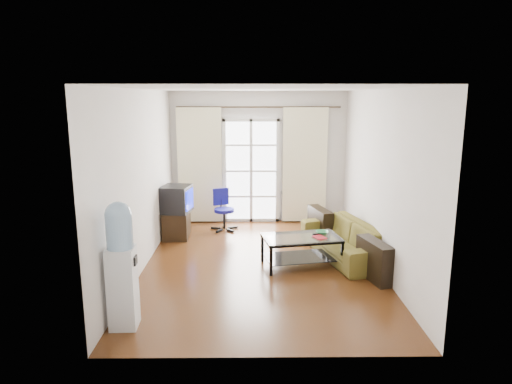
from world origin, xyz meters
TOP-DOWN VIEW (x-y plane):
  - floor at (0.00, 0.00)m, footprint 5.20×5.20m
  - ceiling at (0.00, 0.00)m, footprint 5.20×5.20m
  - wall_back at (0.00, 2.60)m, footprint 3.60×0.02m
  - wall_front at (0.00, -2.60)m, footprint 3.60×0.02m
  - wall_left at (-1.80, 0.00)m, footprint 0.02×5.20m
  - wall_right at (1.80, 0.00)m, footprint 0.02×5.20m
  - french_door at (-0.15, 2.54)m, footprint 1.16×0.06m
  - curtain_rod at (0.00, 2.50)m, footprint 3.30×0.04m
  - curtain_left at (-1.20, 2.48)m, footprint 0.90×0.07m
  - curtain_right at (0.95, 2.48)m, footprint 0.90×0.07m
  - radiator at (0.80, 2.50)m, footprint 0.64×0.12m
  - sofa at (1.37, 0.38)m, footprint 2.34×1.72m
  - coffee_table at (0.63, -0.05)m, footprint 1.27×0.87m
  - bowl at (0.96, 0.09)m, footprint 0.23×0.23m
  - book at (0.82, -0.16)m, footprint 0.31×0.33m
  - remote at (0.90, 0.05)m, footprint 0.18×0.07m
  - tv_stand at (-1.55, 1.47)m, footprint 0.46×0.68m
  - crt_tv at (-1.55, 1.41)m, footprint 0.60×0.61m
  - task_chair at (-0.69, 1.94)m, footprint 0.72×0.72m
  - water_cooler at (-1.60, -1.95)m, footprint 0.33×0.31m

SIDE VIEW (x-z plane):
  - floor at x=0.00m, z-range 0.00..0.00m
  - task_chair at x=-0.69m, z-range -0.17..0.64m
  - tv_stand at x=-1.55m, z-range 0.00..0.50m
  - sofa at x=1.37m, z-range 0.00..0.58m
  - coffee_table at x=0.63m, z-range 0.07..0.54m
  - radiator at x=0.80m, z-range 0.01..0.65m
  - remote at x=0.90m, z-range 0.47..0.49m
  - book at x=0.82m, z-range 0.47..0.49m
  - bowl at x=0.96m, z-range 0.47..0.52m
  - crt_tv at x=-1.55m, z-range 0.50..0.99m
  - water_cooler at x=-1.60m, z-range 0.03..1.51m
  - french_door at x=-0.15m, z-range 0.00..2.15m
  - curtain_left at x=-1.20m, z-range 0.02..2.38m
  - curtain_right at x=0.95m, z-range 0.02..2.38m
  - wall_back at x=0.00m, z-range 0.00..2.70m
  - wall_front at x=0.00m, z-range 0.00..2.70m
  - wall_left at x=-1.80m, z-range 0.00..2.70m
  - wall_right at x=1.80m, z-range 0.00..2.70m
  - curtain_rod at x=0.00m, z-range 2.36..2.40m
  - ceiling at x=0.00m, z-range 2.70..2.70m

